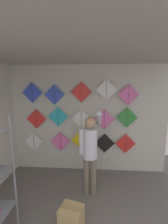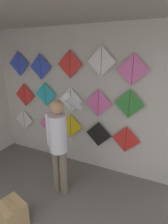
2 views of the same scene
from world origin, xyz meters
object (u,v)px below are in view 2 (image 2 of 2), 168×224
object	(u,v)px
kite_4	(126,140)
kite_2	(71,127)
kite_5	(25,95)
kite_8	(98,103)
kite_7	(71,100)
kite_9	(129,104)
kite_10	(19,64)
cardboard_box	(12,215)
kite_1	(49,124)
kite_0	(24,120)
kite_12	(70,64)
kite_14	(133,70)
kite_3	(98,135)
kite_6	(46,94)
shopkeeper	(59,140)
kite_11	(40,67)
kite_13	(101,62)

from	to	relation	value
kite_4	kite_2	bearing A→B (deg)	-179.96
kite_5	kite_8	distance (m)	1.78
kite_7	kite_9	distance (m)	1.16
kite_8	kite_10	bearing A→B (deg)	180.00
cardboard_box	kite_1	size ratio (longest dim) A/B	0.80
kite_0	kite_8	distance (m)	1.99
kite_2	kite_7	size ratio (longest dim) A/B	1.26
kite_2	kite_4	size ratio (longest dim) A/B	1.26
kite_10	cardboard_box	bearing A→B (deg)	-53.94
kite_1	kite_2	world-z (taller)	kite_2
cardboard_box	kite_9	world-z (taller)	kite_9
cardboard_box	kite_0	distance (m)	2.23
cardboard_box	kite_2	xyz separation A→B (m)	(0.00, 1.72, 0.64)
kite_2	kite_5	bearing A→B (deg)	179.96
cardboard_box	kite_12	distance (m)	2.58
kite_10	kite_14	bearing A→B (deg)	0.00
kite_5	kite_10	bearing A→B (deg)	180.00
kite_7	kite_4	bearing A→B (deg)	0.00
kite_3	kite_8	bearing A→B (deg)	178.08
kite_0	kite_6	bearing A→B (deg)	0.00
kite_2	kite_12	distance (m)	1.29
shopkeeper	kite_0	xyz separation A→B (m)	(-1.55, 0.87, -0.21)
kite_4	kite_7	world-z (taller)	kite_7
kite_2	kite_10	world-z (taller)	kite_10
kite_2	kite_5	distance (m)	1.32
kite_1	kite_9	size ratio (longest dim) A/B	1.00
kite_6	cardboard_box	bearing A→B (deg)	-70.82
kite_0	kite_1	distance (m)	0.74
kite_8	kite_12	xyz separation A→B (m)	(-0.59, 0.00, 0.69)
kite_10	kite_6	bearing A→B (deg)	0.00
kite_12	kite_14	distance (m)	1.16
kite_11	kite_12	size ratio (longest dim) A/B	1.00
kite_3	kite_1	bearing A→B (deg)	179.96
kite_3	kite_9	world-z (taller)	kite_9
kite_11	kite_13	world-z (taller)	kite_13
kite_6	kite_10	bearing A→B (deg)	180.00
kite_0	kite_6	size ratio (longest dim) A/B	1.00
kite_1	shopkeeper	bearing A→B (deg)	-47.00
cardboard_box	kite_14	size ratio (longest dim) A/B	0.80
kite_1	kite_14	xyz separation A→B (m)	(1.73, 0.00, 1.25)
kite_10	kite_0	bearing A→B (deg)	180.00
kite_5	shopkeeper	bearing A→B (deg)	-31.13
shopkeeper	kite_1	size ratio (longest dim) A/B	3.39
kite_9	kite_10	bearing A→B (deg)	180.00
kite_4	kite_5	world-z (taller)	kite_5
kite_6	kite_8	bearing A→B (deg)	0.00
kite_4	kite_13	bearing A→B (deg)	180.00
kite_3	kite_6	xyz separation A→B (m)	(-1.22, 0.00, 0.72)
kite_2	kite_8	bearing A→B (deg)	0.07
kite_8	kite_0	bearing A→B (deg)	180.00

